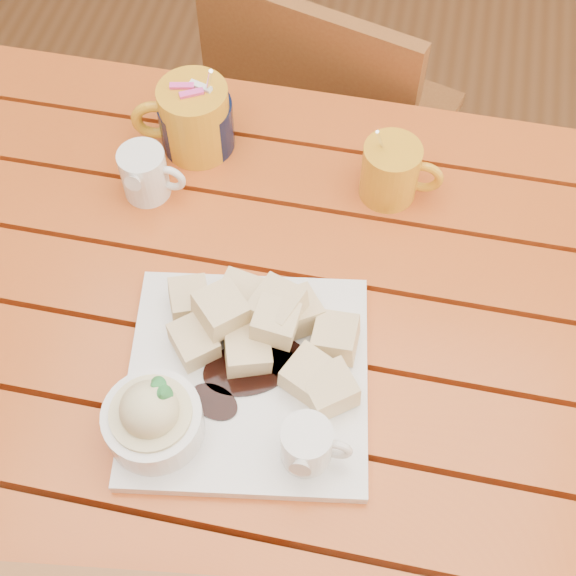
% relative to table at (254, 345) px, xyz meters
% --- Properties ---
extents(ground, '(5.00, 5.00, 0.00)m').
position_rel_table_xyz_m(ground, '(0.00, -0.00, -0.64)').
color(ground, brown).
rests_on(ground, ground).
extents(table, '(1.20, 0.79, 0.75)m').
position_rel_table_xyz_m(table, '(0.00, 0.00, 0.00)').
color(table, '#AC3D16').
rests_on(table, ground).
extents(dessert_plate, '(0.33, 0.33, 0.12)m').
position_rel_table_xyz_m(dessert_plate, '(0.01, -0.12, 0.14)').
color(dessert_plate, white).
rests_on(dessert_plate, table).
extents(coffee_mug_left, '(0.14, 0.10, 0.16)m').
position_rel_table_xyz_m(coffee_mug_left, '(-0.14, 0.25, 0.16)').
color(coffee_mug_left, orange).
rests_on(coffee_mug_left, table).
extents(coffee_mug_right, '(0.11, 0.08, 0.13)m').
position_rel_table_xyz_m(coffee_mug_right, '(0.15, 0.22, 0.15)').
color(coffee_mug_right, orange).
rests_on(coffee_mug_right, table).
extents(cream_pitcher, '(0.09, 0.08, 0.08)m').
position_rel_table_xyz_m(cream_pitcher, '(-0.18, 0.15, 0.15)').
color(cream_pitcher, white).
rests_on(cream_pitcher, table).
extents(sugar_caddy, '(0.11, 0.11, 0.12)m').
position_rel_table_xyz_m(sugar_caddy, '(-0.14, 0.26, 0.15)').
color(sugar_caddy, black).
rests_on(sugar_caddy, table).
extents(chair_far, '(0.48, 0.48, 0.83)m').
position_rel_table_xyz_m(chair_far, '(0.01, 0.58, -0.18)').
color(chair_far, brown).
rests_on(chair_far, ground).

